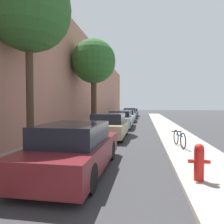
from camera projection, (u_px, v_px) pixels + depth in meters
ground_plane at (129, 131)px, 14.33m from camera, size 120.00×120.00×0.00m
sidewalk_left at (90, 129)px, 14.80m from camera, size 2.00×52.00×0.12m
sidewalk_right at (171, 131)px, 13.86m from camera, size 2.00×52.00×0.12m
building_facade_left at (72, 77)px, 14.88m from camera, size 0.70×52.00×7.81m
parked_car_maroon at (75, 148)px, 5.55m from camera, size 1.76×4.25×1.34m
parked_car_champagne at (109, 126)px, 11.24m from camera, size 1.84×3.99×1.37m
parked_car_silver at (121, 119)px, 16.34m from camera, size 1.78×4.69×1.37m
parked_car_white at (127, 116)px, 22.01m from camera, size 1.73×4.27×1.30m
parked_car_teal at (130, 113)px, 27.21m from camera, size 1.70×3.96×1.41m
parked_car_grey at (133, 112)px, 32.59m from camera, size 1.83×4.09×1.26m
street_tree_near at (29, 10)px, 6.95m from camera, size 2.94×2.94×6.55m
street_tree_far at (94, 62)px, 13.93m from camera, size 3.05×3.05×6.30m
fire_hydrant at (199, 162)px, 4.56m from camera, size 0.47×0.22×0.85m
bicycle at (179, 139)px, 8.28m from camera, size 0.44×1.56×0.64m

